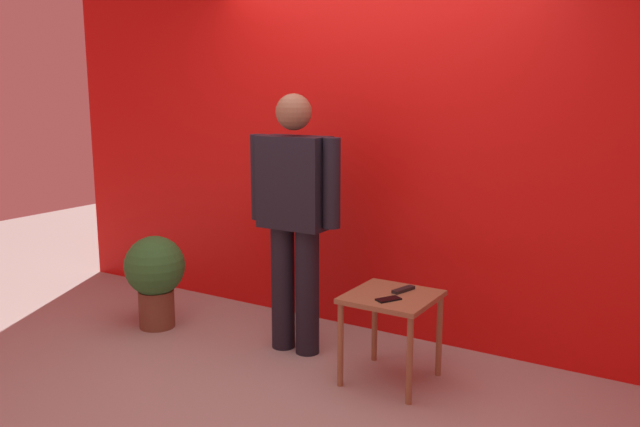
{
  "coord_description": "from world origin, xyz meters",
  "views": [
    {
      "loc": [
        2.13,
        -2.93,
        1.75
      ],
      "look_at": [
        -0.01,
        0.55,
        0.97
      ],
      "focal_mm": 37.16,
      "sensor_mm": 36.0,
      "label": 1
    }
  ],
  "objects_px": {
    "side_table": "(391,308)",
    "cell_phone": "(388,299)",
    "tv_remote": "(403,290)",
    "potted_plant": "(155,274)",
    "standing_person": "(294,211)"
  },
  "relations": [
    {
      "from": "side_table",
      "to": "potted_plant",
      "type": "relative_size",
      "value": 0.79
    },
    {
      "from": "side_table",
      "to": "tv_remote",
      "type": "distance_m",
      "value": 0.14
    },
    {
      "from": "side_table",
      "to": "cell_phone",
      "type": "relative_size",
      "value": 3.77
    },
    {
      "from": "side_table",
      "to": "potted_plant",
      "type": "distance_m",
      "value": 1.87
    },
    {
      "from": "potted_plant",
      "to": "cell_phone",
      "type": "bearing_deg",
      "value": -0.83
    },
    {
      "from": "side_table",
      "to": "cell_phone",
      "type": "distance_m",
      "value": 0.14
    },
    {
      "from": "cell_phone",
      "to": "tv_remote",
      "type": "relative_size",
      "value": 0.85
    },
    {
      "from": "cell_phone",
      "to": "potted_plant",
      "type": "xyz_separation_m",
      "value": [
        -1.9,
        0.03,
        -0.14
      ]
    },
    {
      "from": "standing_person",
      "to": "potted_plant",
      "type": "xyz_separation_m",
      "value": [
        -1.12,
        -0.18,
        -0.55
      ]
    },
    {
      "from": "side_table",
      "to": "tv_remote",
      "type": "height_order",
      "value": "tv_remote"
    },
    {
      "from": "potted_plant",
      "to": "side_table",
      "type": "bearing_deg",
      "value": 2.35
    },
    {
      "from": "side_table",
      "to": "potted_plant",
      "type": "xyz_separation_m",
      "value": [
        -1.87,
        -0.08,
        -0.05
      ]
    },
    {
      "from": "standing_person",
      "to": "cell_phone",
      "type": "xyz_separation_m",
      "value": [
        0.79,
        -0.2,
        -0.41
      ]
    },
    {
      "from": "cell_phone",
      "to": "standing_person",
      "type": "bearing_deg",
      "value": -164.79
    },
    {
      "from": "side_table",
      "to": "cell_phone",
      "type": "bearing_deg",
      "value": -74.64
    }
  ]
}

